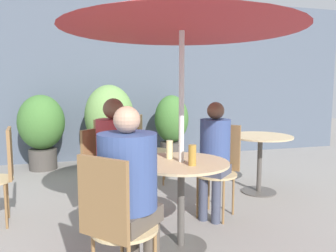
# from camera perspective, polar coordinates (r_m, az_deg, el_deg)

# --- Properties ---
(storefront_wall) EXTENTS (10.00, 0.06, 3.00)m
(storefront_wall) POSITION_cam_1_polar(r_m,az_deg,el_deg) (6.15, -10.45, 8.17)
(storefront_wall) COLOR #4C5666
(storefront_wall) RESTS_ON ground_plane
(cafe_table_near) EXTENTS (0.80, 0.80, 0.74)m
(cafe_table_near) POSITION_cam_1_polar(r_m,az_deg,el_deg) (2.77, 2.30, -9.78)
(cafe_table_near) COLOR #514C47
(cafe_table_near) RESTS_ON ground_plane
(cafe_table_far) EXTENTS (0.80, 0.80, 0.74)m
(cafe_table_far) POSITION_cam_1_polar(r_m,az_deg,el_deg) (4.32, 15.73, -3.92)
(cafe_table_far) COLOR #514C47
(cafe_table_far) RESTS_ON ground_plane
(bistro_chair_0) EXTENTS (0.50, 0.50, 0.95)m
(bistro_chair_0) POSITION_cam_1_polar(r_m,az_deg,el_deg) (3.52, 9.04, -6.15)
(bistro_chair_0) COLOR tan
(bistro_chair_0) RESTS_ON ground_plane
(bistro_chair_1) EXTENTS (0.50, 0.50, 0.95)m
(bistro_chair_1) POSITION_cam_1_polar(r_m,az_deg,el_deg) (3.25, -11.23, -7.30)
(bistro_chair_1) COLOR tan
(bistro_chair_1) RESTS_ON ground_plane
(bistro_chair_2) EXTENTS (0.50, 0.50, 0.95)m
(bistro_chair_2) POSITION_cam_1_polar(r_m,az_deg,el_deg) (2.09, -9.45, -15.38)
(bistro_chair_2) COLOR tan
(bistro_chair_2) RESTS_ON ground_plane
(bistro_chair_3) EXTENTS (0.45, 0.43, 0.95)m
(bistro_chair_3) POSITION_cam_1_polar(r_m,az_deg,el_deg) (3.60, -27.16, -6.54)
(bistro_chair_3) COLOR tan
(bistro_chair_3) RESTS_ON ground_plane
(bistro_chair_4) EXTENTS (0.47, 0.46, 0.95)m
(bistro_chair_4) POSITION_cam_1_polar(r_m,az_deg,el_deg) (4.60, -3.78, -2.98)
(bistro_chair_4) COLOR tan
(bistro_chair_4) RESTS_ON ground_plane
(bistro_chair_5) EXTENTS (0.49, 0.50, 0.95)m
(bistro_chair_5) POSITION_cam_1_polar(r_m,az_deg,el_deg) (4.17, -9.83, -4.11)
(bistro_chair_5) COLOR tan
(bistro_chair_5) RESTS_ON ground_plane
(seated_person_0) EXTENTS (0.39, 0.39, 1.20)m
(seated_person_0) POSITION_cam_1_polar(r_m,az_deg,el_deg) (3.34, 8.09, -4.09)
(seated_person_0) COLOR #42475B
(seated_person_0) RESTS_ON ground_plane
(seated_person_1) EXTENTS (0.42, 0.42, 1.25)m
(seated_person_1) POSITION_cam_1_polar(r_m,az_deg,el_deg) (3.11, -9.15, -4.56)
(seated_person_1) COLOR #42475B
(seated_person_1) RESTS_ON ground_plane
(seated_person_2) EXTENTS (0.48, 0.48, 1.23)m
(seated_person_2) POSITION_cam_1_polar(r_m,az_deg,el_deg) (2.16, -6.75, -10.05)
(seated_person_2) COLOR brown
(seated_person_2) RESTS_ON ground_plane
(beer_glass_0) EXTENTS (0.06, 0.06, 0.16)m
(beer_glass_0) POSITION_cam_1_polar(r_m,az_deg,el_deg) (2.58, 4.25, -5.08)
(beer_glass_0) COLOR #B28433
(beer_glass_0) RESTS_ON cafe_table_near
(beer_glass_1) EXTENTS (0.06, 0.06, 0.16)m
(beer_glass_1) POSITION_cam_1_polar(r_m,az_deg,el_deg) (2.82, 0.28, -4.11)
(beer_glass_1) COLOR beige
(beer_glass_1) RESTS_ON cafe_table_near
(potted_plant_0) EXTENTS (0.73, 0.73, 1.22)m
(potted_plant_0) POSITION_cam_1_polar(r_m,az_deg,el_deg) (5.68, -21.15, -0.10)
(potted_plant_0) COLOR #47423D
(potted_plant_0) RESTS_ON ground_plane
(potted_plant_1) EXTENTS (0.82, 0.82, 1.38)m
(potted_plant_1) POSITION_cam_1_polar(r_m,az_deg,el_deg) (5.59, -10.15, 1.14)
(potted_plant_1) COLOR brown
(potted_plant_1) RESTS_ON ground_plane
(potted_plant_2) EXTENTS (0.60, 0.60, 1.20)m
(potted_plant_2) POSITION_cam_1_polar(r_m,az_deg,el_deg) (5.84, 0.62, 0.32)
(potted_plant_2) COLOR #47423D
(potted_plant_2) RESTS_ON ground_plane
(umbrella) EXTENTS (1.90, 1.90, 2.07)m
(umbrella) POSITION_cam_1_polar(r_m,az_deg,el_deg) (2.71, 2.44, 19.13)
(umbrella) COLOR silver
(umbrella) RESTS_ON ground_plane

